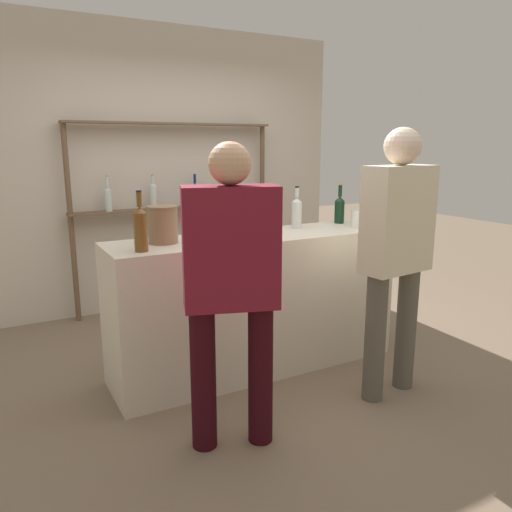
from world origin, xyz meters
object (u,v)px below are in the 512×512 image
cork_jar (360,219)px  counter_bottle_0 (141,228)px  customer_left (231,278)px  counter_bottle_1 (297,212)px  counter_bottle_2 (340,209)px  customer_right (396,245)px  wine_glass (240,220)px  ice_bucket (163,225)px

cork_jar → counter_bottle_0: bearing=-178.4°
counter_bottle_0 → customer_left: 0.75m
counter_bottle_0 → counter_bottle_1: size_ratio=1.15×
counter_bottle_0 → cork_jar: size_ratio=2.72×
counter_bottle_2 → customer_right: 1.00m
counter_bottle_1 → customer_right: size_ratio=0.19×
counter_bottle_0 → wine_glass: 0.74m
counter_bottle_0 → ice_bucket: (0.20, 0.19, -0.02)m
counter_bottle_1 → customer_left: size_ratio=0.19×
ice_bucket → cork_jar: size_ratio=1.80×
wine_glass → customer_left: (-0.45, -0.79, -0.17)m
counter_bottle_2 → ice_bucket: 1.56m
counter_bottle_2 → wine_glass: size_ratio=2.00×
counter_bottle_0 → customer_right: customer_right is taller
cork_jar → customer_left: (-1.47, -0.72, -0.12)m
counter_bottle_2 → counter_bottle_1: bearing=-175.8°
counter_bottle_1 → counter_bottle_2: bearing=4.2°
wine_glass → cork_jar: size_ratio=1.19×
counter_bottle_1 → wine_glass: size_ratio=2.00×
cork_jar → customer_left: customer_left is taller
counter_bottle_2 → customer_right: customer_right is taller
wine_glass → customer_left: 0.92m
cork_jar → customer_right: 0.75m
counter_bottle_0 → counter_bottle_2: size_ratio=1.14×
counter_bottle_0 → cork_jar: (1.76, 0.05, -0.08)m
counter_bottle_0 → counter_bottle_1: bearing=12.1°
counter_bottle_2 → customer_left: customer_left is taller
cork_jar → customer_left: bearing=-154.0°
counter_bottle_0 → ice_bucket: counter_bottle_0 is taller
counter_bottle_1 → customer_right: bearing=-80.2°
counter_bottle_0 → customer_left: (0.28, -0.67, -0.19)m
counter_bottle_0 → wine_glass: (0.73, 0.12, -0.02)m
counter_bottle_1 → wine_glass: 0.61m
ice_bucket → cork_jar: bearing=-5.3°
counter_bottle_0 → counter_bottle_1: 1.35m
counter_bottle_1 → ice_bucket: counter_bottle_1 is taller
customer_left → cork_jar: bearing=-45.6°
counter_bottle_0 → counter_bottle_2: bearing=10.2°
counter_bottle_0 → customer_right: (1.48, -0.64, -0.13)m
wine_glass → cork_jar: (1.02, -0.07, -0.06)m
counter_bottle_1 → ice_bucket: bearing=-175.4°
counter_bottle_1 → customer_right: (0.16, -0.92, -0.11)m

